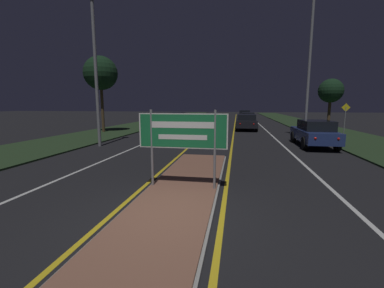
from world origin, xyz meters
TOP-DOWN VIEW (x-y plane):
  - ground_plane at (0.00, 0.00)m, footprint 160.00×160.00m
  - median_island at (0.00, 1.81)m, footprint 2.04×9.57m
  - verge_left at (-9.50, 20.00)m, footprint 5.00×100.00m
  - verge_right at (9.50, 20.00)m, footprint 5.00×100.00m
  - centre_line_yellow_left at (-1.21, 25.00)m, footprint 0.12×70.00m
  - centre_line_yellow_right at (1.21, 25.00)m, footprint 0.12×70.00m
  - lane_line_white_left at (-4.20, 25.00)m, footprint 0.12×70.00m
  - lane_line_white_right at (4.20, 25.00)m, footprint 0.12×70.00m
  - edge_line_white_left at (-7.20, 25.00)m, footprint 0.10×70.00m
  - edge_line_white_right at (7.20, 25.00)m, footprint 0.10×70.00m
  - highway_sign at (0.00, 1.80)m, footprint 2.49×0.07m
  - streetlight_left_near at (-6.42, 8.61)m, footprint 0.51×0.51m
  - streetlight_right_near at (6.14, 13.79)m, footprint 0.48×0.48m
  - car_receding_0 at (5.87, 10.63)m, footprint 1.86×4.55m
  - car_receding_1 at (2.32, 19.76)m, footprint 2.01×4.35m
  - car_receding_2 at (2.77, 28.10)m, footprint 1.85×4.50m
  - car_receding_3 at (2.64, 38.42)m, footprint 2.02×4.32m
  - car_approaching_0 at (-2.48, 15.07)m, footprint 1.93×4.69m
  - car_approaching_1 at (-5.88, 25.67)m, footprint 1.92×4.72m
  - warning_sign at (9.29, 15.51)m, footprint 0.60×0.06m
  - roadside_palm_left at (-9.91, 15.39)m, footprint 2.80×2.80m
  - roadside_palm_right at (9.26, 18.87)m, footprint 2.02×2.02m

SIDE VIEW (x-z plane):
  - ground_plane at x=0.00m, z-range 0.00..0.00m
  - centre_line_yellow_left at x=-1.21m, z-range 0.00..0.01m
  - centre_line_yellow_right at x=1.21m, z-range 0.00..0.01m
  - lane_line_white_left at x=-4.20m, z-range 0.00..0.01m
  - lane_line_white_right at x=4.20m, z-range 0.00..0.01m
  - edge_line_white_left at x=-7.20m, z-range 0.00..0.01m
  - edge_line_white_right at x=7.20m, z-range 0.00..0.01m
  - verge_left at x=-9.50m, z-range 0.00..0.08m
  - verge_right at x=9.50m, z-range 0.00..0.08m
  - median_island at x=0.00m, z-range -0.01..0.09m
  - car_receding_2 at x=2.77m, z-range 0.05..1.48m
  - car_approaching_1 at x=-5.88m, z-range 0.06..1.49m
  - car_approaching_0 at x=-2.48m, z-range 0.04..1.52m
  - car_receding_3 at x=2.64m, z-range 0.05..1.52m
  - car_receding_1 at x=2.32m, z-range 0.04..1.54m
  - car_receding_0 at x=5.87m, z-range 0.04..1.57m
  - warning_sign at x=9.29m, z-range 0.33..2.74m
  - highway_sign at x=0.00m, z-range 0.53..2.71m
  - roadside_palm_right at x=9.26m, z-range 1.28..5.78m
  - roadside_palm_left at x=-9.91m, z-range 1.82..8.16m
  - streetlight_left_near at x=-6.42m, z-range 1.20..9.74m
  - streetlight_right_near at x=6.14m, z-range 1.09..11.04m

